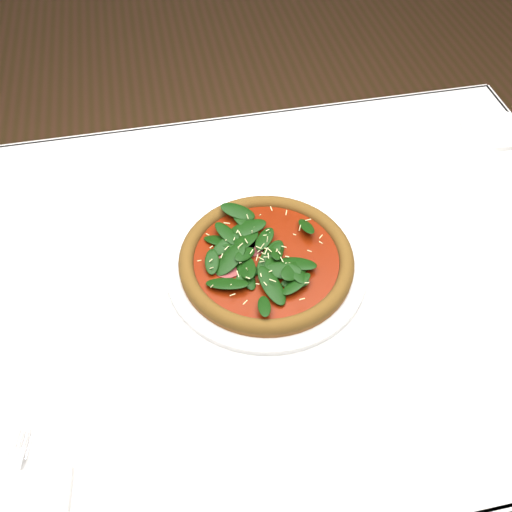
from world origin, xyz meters
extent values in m
plane|color=brown|center=(0.00, 0.00, 0.00)|extent=(6.00, 6.00, 0.00)
cube|color=silver|center=(0.00, 0.00, 0.73)|extent=(1.20, 0.80, 0.04)
cylinder|color=#4B2F1E|center=(0.54, 0.34, 0.35)|extent=(0.06, 0.06, 0.71)
cube|color=silver|center=(0.00, 0.40, 0.64)|extent=(1.20, 0.01, 0.22)
cylinder|color=white|center=(0.03, 0.01, 0.76)|extent=(0.31, 0.31, 0.01)
torus|color=white|center=(0.03, 0.01, 0.76)|extent=(0.31, 0.31, 0.01)
cylinder|color=#995E25|center=(0.03, 0.01, 0.77)|extent=(0.32, 0.32, 0.01)
torus|color=#A97127|center=(0.03, 0.01, 0.77)|extent=(0.33, 0.33, 0.02)
cylinder|color=maroon|center=(0.03, 0.01, 0.77)|extent=(0.27, 0.27, 0.00)
cylinder|color=#943C3B|center=(0.03, 0.01, 0.78)|extent=(0.24, 0.24, 0.00)
ellipsoid|color=#113609|center=(0.03, 0.01, 0.78)|extent=(0.26, 0.26, 0.02)
cylinder|color=#F2EB9E|center=(0.03, 0.01, 0.79)|extent=(0.24, 0.24, 0.00)
cube|color=silver|center=(-0.34, -0.28, 0.76)|extent=(0.15, 0.08, 0.01)
cube|color=silver|center=(-0.34, -0.28, 0.76)|extent=(0.04, 0.12, 0.00)
cube|color=silver|center=(-0.32, -0.21, 0.76)|extent=(0.03, 0.05, 0.00)
cylinder|color=white|center=(0.54, 0.25, 0.75)|extent=(0.13, 0.13, 0.01)
torus|color=white|center=(0.54, 0.25, 0.76)|extent=(0.13, 0.13, 0.01)
camera|label=1|loc=(-0.10, -0.54, 1.45)|focal=40.00mm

